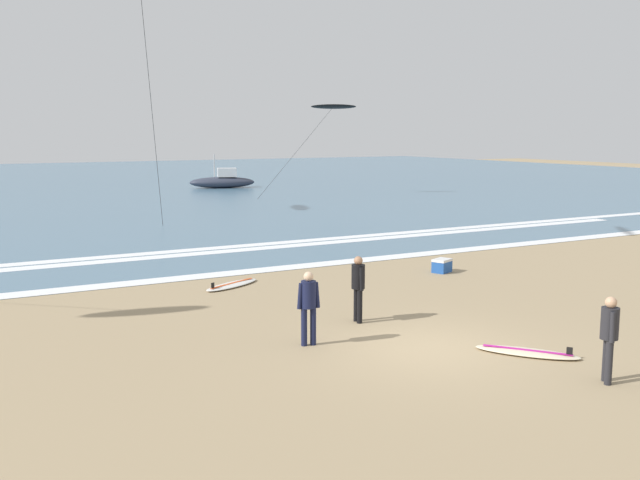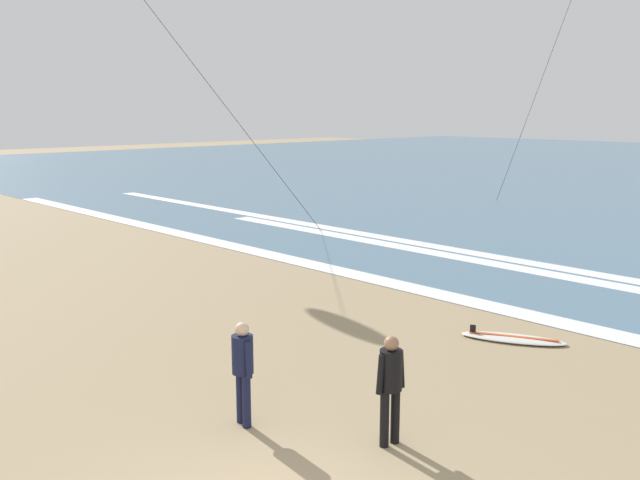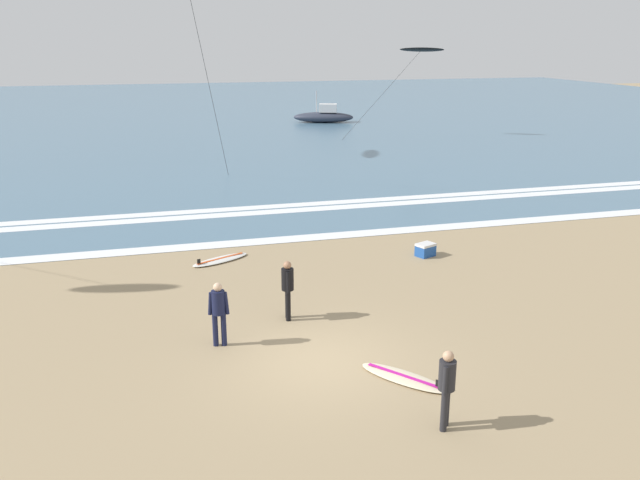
{
  "view_description": "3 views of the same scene",
  "coord_description": "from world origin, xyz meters",
  "px_view_note": "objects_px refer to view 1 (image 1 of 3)",
  "views": [
    {
      "loc": [
        -9.04,
        -11.73,
        4.51
      ],
      "look_at": [
        -1.46,
        2.05,
        2.14
      ],
      "focal_mm": 40.42,
      "sensor_mm": 36.0,
      "label": 1
    },
    {
      "loc": [
        5.6,
        -4.43,
        4.64
      ],
      "look_at": [
        -2.38,
        3.25,
        2.54
      ],
      "focal_mm": 38.46,
      "sensor_mm": 36.0,
      "label": 2
    },
    {
      "loc": [
        -3.62,
        -13.28,
        7.08
      ],
      "look_at": [
        0.87,
        3.16,
        1.89
      ],
      "focal_mm": 37.38,
      "sensor_mm": 36.0,
      "label": 3
    }
  ],
  "objects_px": {
    "surfer_mid_group": "(358,283)",
    "offshore_boat": "(223,181)",
    "surfboard_near_water": "(232,285)",
    "kite_black_high_left": "(333,107)",
    "cooler_box": "(442,266)",
    "surfer_left_far": "(609,332)",
    "surfboard_foreground_flat": "(527,352)",
    "surfer_foreground_main": "(309,301)"
  },
  "relations": [
    {
      "from": "surfer_foreground_main",
      "to": "surfboard_foreground_flat",
      "type": "bearing_deg",
      "value": -36.9
    },
    {
      "from": "surfer_foreground_main",
      "to": "surfboard_foreground_flat",
      "type": "distance_m",
      "value": 4.62
    },
    {
      "from": "kite_black_high_left",
      "to": "surfboard_near_water",
      "type": "bearing_deg",
      "value": -125.38
    },
    {
      "from": "offshore_boat",
      "to": "cooler_box",
      "type": "distance_m",
      "value": 37.2
    },
    {
      "from": "surfer_mid_group",
      "to": "surfboard_foreground_flat",
      "type": "distance_m",
      "value": 4.28
    },
    {
      "from": "surfboard_near_water",
      "to": "offshore_boat",
      "type": "relative_size",
      "value": 0.39
    },
    {
      "from": "surfer_mid_group",
      "to": "offshore_boat",
      "type": "distance_m",
      "value": 42.36
    },
    {
      "from": "surfboard_near_water",
      "to": "offshore_boat",
      "type": "xyz_separation_m",
      "value": [
        13.42,
        35.32,
        0.51
      ]
    },
    {
      "from": "kite_black_high_left",
      "to": "surfer_left_far",
      "type": "bearing_deg",
      "value": -112.57
    },
    {
      "from": "surfer_foreground_main",
      "to": "offshore_boat",
      "type": "bearing_deg",
      "value": 71.16
    },
    {
      "from": "surfer_mid_group",
      "to": "surfboard_foreground_flat",
      "type": "relative_size",
      "value": 0.79
    },
    {
      "from": "surfer_left_far",
      "to": "surfer_foreground_main",
      "type": "height_order",
      "value": "same"
    },
    {
      "from": "surfboard_near_water",
      "to": "offshore_boat",
      "type": "distance_m",
      "value": 37.78
    },
    {
      "from": "surfer_foreground_main",
      "to": "cooler_box",
      "type": "height_order",
      "value": "surfer_foreground_main"
    },
    {
      "from": "surfboard_near_water",
      "to": "kite_black_high_left",
      "type": "distance_m",
      "value": 31.53
    },
    {
      "from": "surfboard_foreground_flat",
      "to": "offshore_boat",
      "type": "height_order",
      "value": "offshore_boat"
    },
    {
      "from": "surfer_mid_group",
      "to": "cooler_box",
      "type": "relative_size",
      "value": 2.16
    },
    {
      "from": "surfer_mid_group",
      "to": "kite_black_high_left",
      "type": "bearing_deg",
      "value": 61.14
    },
    {
      "from": "surfer_left_far",
      "to": "kite_black_high_left",
      "type": "xyz_separation_m",
      "value": [
        15.04,
        36.18,
        5.28
      ]
    },
    {
      "from": "cooler_box",
      "to": "surfboard_near_water",
      "type": "bearing_deg",
      "value": 169.22
    },
    {
      "from": "surfboard_foreground_flat",
      "to": "surfboard_near_water",
      "type": "xyz_separation_m",
      "value": [
        -2.84,
        9.04,
        0.0
      ]
    },
    {
      "from": "surfboard_foreground_flat",
      "to": "cooler_box",
      "type": "distance_m",
      "value": 8.69
    },
    {
      "from": "offshore_boat",
      "to": "cooler_box",
      "type": "height_order",
      "value": "offshore_boat"
    },
    {
      "from": "surfer_foreground_main",
      "to": "cooler_box",
      "type": "xyz_separation_m",
      "value": [
        7.55,
        5.03,
        -0.74
      ]
    },
    {
      "from": "surfboard_near_water",
      "to": "kite_black_high_left",
      "type": "relative_size",
      "value": 0.28
    },
    {
      "from": "kite_black_high_left",
      "to": "offshore_boat",
      "type": "distance_m",
      "value": 12.43
    },
    {
      "from": "surfer_left_far",
      "to": "surfboard_near_water",
      "type": "xyz_separation_m",
      "value": [
        -2.86,
        10.97,
        -0.91
      ]
    },
    {
      "from": "surfer_mid_group",
      "to": "offshore_boat",
      "type": "height_order",
      "value": "offshore_boat"
    },
    {
      "from": "surfboard_foreground_flat",
      "to": "surfboard_near_water",
      "type": "relative_size",
      "value": 0.94
    },
    {
      "from": "kite_black_high_left",
      "to": "offshore_boat",
      "type": "xyz_separation_m",
      "value": [
        -4.48,
        10.11,
        -5.68
      ]
    },
    {
      "from": "surfer_foreground_main",
      "to": "surfboard_foreground_flat",
      "type": "height_order",
      "value": "surfer_foreground_main"
    },
    {
      "from": "surfer_mid_group",
      "to": "cooler_box",
      "type": "height_order",
      "value": "surfer_mid_group"
    },
    {
      "from": "surfer_mid_group",
      "to": "surfboard_foreground_flat",
      "type": "height_order",
      "value": "surfer_mid_group"
    },
    {
      "from": "kite_black_high_left",
      "to": "cooler_box",
      "type": "bearing_deg",
      "value": -112.79
    },
    {
      "from": "surfboard_foreground_flat",
      "to": "offshore_boat",
      "type": "distance_m",
      "value": 45.6
    },
    {
      "from": "cooler_box",
      "to": "surfer_mid_group",
      "type": "bearing_deg",
      "value": -145.11
    },
    {
      "from": "surfboard_near_water",
      "to": "cooler_box",
      "type": "relative_size",
      "value": 2.9
    },
    {
      "from": "surfboard_foreground_flat",
      "to": "surfer_foreground_main",
      "type": "bearing_deg",
      "value": 143.1
    },
    {
      "from": "surfboard_foreground_flat",
      "to": "cooler_box",
      "type": "xyz_separation_m",
      "value": [
        3.93,
        7.75,
        0.18
      ]
    },
    {
      "from": "kite_black_high_left",
      "to": "offshore_boat",
      "type": "height_order",
      "value": "kite_black_high_left"
    },
    {
      "from": "offshore_boat",
      "to": "cooler_box",
      "type": "xyz_separation_m",
      "value": [
        -6.65,
        -36.6,
        -0.33
      ]
    },
    {
      "from": "surfer_mid_group",
      "to": "surfer_left_far",
      "type": "xyz_separation_m",
      "value": [
        1.73,
        -5.76,
        0.0
      ]
    }
  ]
}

